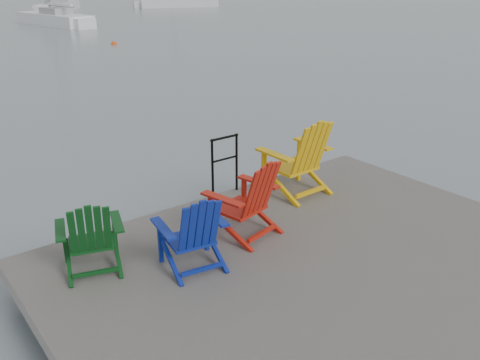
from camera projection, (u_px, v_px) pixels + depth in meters
ground at (331, 305)px, 5.94m from camera, size 400.00×400.00×0.00m
dock at (333, 280)px, 5.80m from camera, size 6.00×5.00×1.40m
handrail at (225, 160)px, 7.48m from camera, size 0.48×0.04×0.90m
chair_green at (90, 235)px, 5.53m from camera, size 0.84×0.80×0.89m
chair_blue at (194, 231)px, 5.58m from camera, size 0.81×0.77×0.92m
chair_red at (248, 198)px, 6.28m from camera, size 0.93×0.88×1.03m
chair_yellow at (300, 157)px, 7.46m from camera, size 0.94×0.87×1.17m
sailboat_near at (55, 20)px, 36.52m from camera, size 3.30×7.85×10.62m
sailboat_mid at (58, 7)px, 49.18m from camera, size 6.60×8.34×11.78m
sailboat_far at (177, 4)px, 54.72m from camera, size 8.09×4.51×10.92m
buoy_c at (114, 44)px, 27.07m from camera, size 0.32×0.32×0.32m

